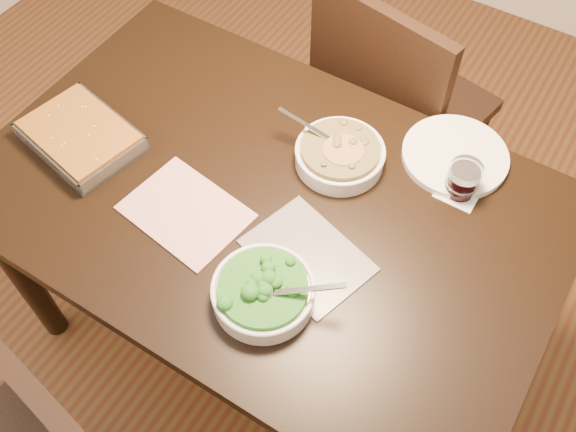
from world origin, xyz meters
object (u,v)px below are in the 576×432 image
object	(u,v)px
wine_tumbler	(463,179)
chair_far	(392,105)
baking_dish	(81,136)
dinner_plate	(455,156)
stew_bowl	(340,154)
table	(266,220)
broccoli_bowl	(263,292)

from	to	relation	value
wine_tumbler	chair_far	size ratio (longest dim) A/B	0.09
baking_dish	wine_tumbler	distance (m)	0.95
baking_dish	dinner_plate	xyz separation A→B (m)	(0.82, 0.45, -0.02)
stew_bowl	baking_dish	xyz separation A→B (m)	(-0.58, -0.29, -0.01)
table	broccoli_bowl	size ratio (longest dim) A/B	5.90
stew_bowl	dinner_plate	bearing A→B (deg)	34.64
broccoli_bowl	dinner_plate	world-z (taller)	broccoli_bowl
table	stew_bowl	distance (m)	0.25
table	broccoli_bowl	distance (m)	0.30
baking_dish	wine_tumbler	world-z (taller)	wine_tumbler
broccoli_bowl	baking_dish	world-z (taller)	broccoli_bowl
wine_tumbler	stew_bowl	bearing A→B (deg)	-165.74
stew_bowl	wine_tumbler	world-z (taller)	wine_tumbler
broccoli_bowl	chair_far	distance (m)	0.90
stew_bowl	baking_dish	bearing A→B (deg)	-153.61
table	baking_dish	world-z (taller)	baking_dish
baking_dish	dinner_plate	size ratio (longest dim) A/B	1.22
dinner_plate	stew_bowl	bearing A→B (deg)	-145.36
baking_dish	chair_far	world-z (taller)	chair_far
stew_bowl	chair_far	distance (m)	0.51
stew_bowl	baking_dish	world-z (taller)	stew_bowl
broccoli_bowl	baking_dish	bearing A→B (deg)	168.67
broccoli_bowl	wine_tumbler	world-z (taller)	wine_tumbler
broccoli_bowl	dinner_plate	distance (m)	0.61
table	chair_far	size ratio (longest dim) A/B	1.45
broccoli_bowl	wine_tumbler	xyz separation A→B (m)	(0.24, 0.49, 0.02)
stew_bowl	baking_dish	distance (m)	0.65
table	wine_tumbler	size ratio (longest dim) A/B	15.78
table	wine_tumbler	bearing A→B (deg)	34.08
table	wine_tumbler	distance (m)	0.49
table	dinner_plate	distance (m)	0.50
broccoli_bowl	wine_tumbler	distance (m)	0.55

